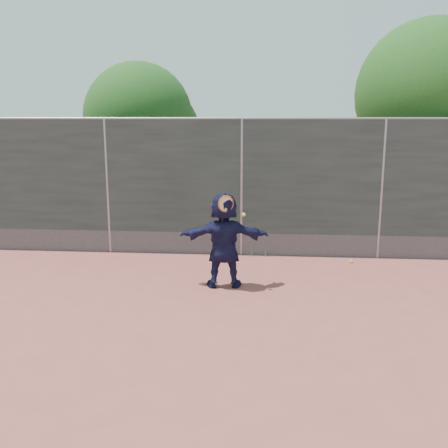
{
  "coord_description": "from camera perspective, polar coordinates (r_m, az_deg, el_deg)",
  "views": [
    {
      "loc": [
        0.52,
        -7.31,
        3.0
      ],
      "look_at": [
        -0.2,
        1.34,
        1.16
      ],
      "focal_mm": 40.0,
      "sensor_mm": 36.0,
      "label": 1
    }
  ],
  "objects": [
    {
      "name": "tree_right",
      "position": [
        13.72,
        23.07,
        13.1
      ],
      "size": [
        3.78,
        3.6,
        5.39
      ],
      "color": "#382314",
      "rests_on": "ground"
    },
    {
      "name": "tree_left",
      "position": [
        14.27,
        -9.06,
        11.59
      ],
      "size": [
        3.15,
        3.0,
        4.53
      ],
      "color": "#382314",
      "rests_on": "ground"
    },
    {
      "name": "fence",
      "position": [
        10.92,
        2.02,
        4.52
      ],
      "size": [
        20.0,
        0.06,
        3.03
      ],
      "color": "#38423D",
      "rests_on": "ground"
    },
    {
      "name": "ground",
      "position": [
        7.92,
        0.68,
        -10.27
      ],
      "size": [
        80.0,
        80.0,
        0.0
      ],
      "primitive_type": "plane",
      "color": "#9E4C42",
      "rests_on": "ground"
    },
    {
      "name": "swing_action",
      "position": [
        8.61,
        0.41,
        2.08
      ],
      "size": [
        0.47,
        0.21,
        0.51
      ],
      "color": "#C55612",
      "rests_on": "ground"
    },
    {
      "name": "weed_clump",
      "position": [
        11.08,
        3.46,
        -3.04
      ],
      "size": [
        0.68,
        0.07,
        0.3
      ],
      "color": "#387226",
      "rests_on": "ground"
    },
    {
      "name": "player",
      "position": [
        8.94,
        -0.0,
        -1.82
      ],
      "size": [
        1.65,
        0.64,
        1.74
      ],
      "primitive_type": "imported",
      "rotation": [
        0.0,
        0.0,
        3.22
      ],
      "color": "#141637",
      "rests_on": "ground"
    },
    {
      "name": "ball_ground",
      "position": [
        10.92,
        14.33,
        -4.16
      ],
      "size": [
        0.07,
        0.07,
        0.07
      ],
      "primitive_type": "sphere",
      "color": "yellow",
      "rests_on": "ground"
    }
  ]
}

